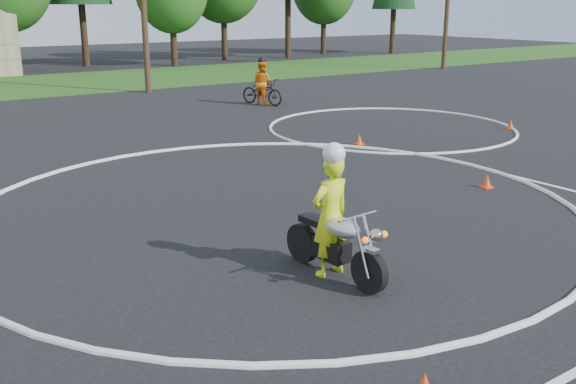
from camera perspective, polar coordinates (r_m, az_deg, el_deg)
ground at (r=10.74m, az=7.65°, el=-5.26°), size 120.00×120.00×0.00m
grass_strip at (r=35.19m, az=-23.78°, el=8.55°), size 120.00×10.00×0.02m
course_markings at (r=15.23m, az=2.68°, el=1.40°), size 19.05×19.05×0.12m
primary_motorcycle at (r=9.52m, az=4.31°, el=-4.58°), size 0.73×2.09×1.10m
rider_primary_grp at (r=9.46m, az=3.81°, el=-1.80°), size 0.70×0.49×2.04m
rider_second_grp at (r=26.42m, az=-2.31°, el=9.23°), size 1.31×2.13×1.93m
traffic_cones at (r=14.43m, az=10.68°, el=0.81°), size 16.46×10.18×0.30m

